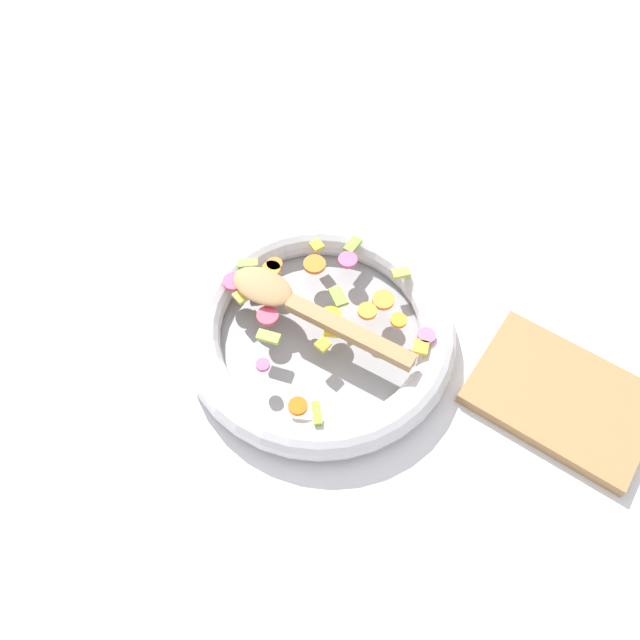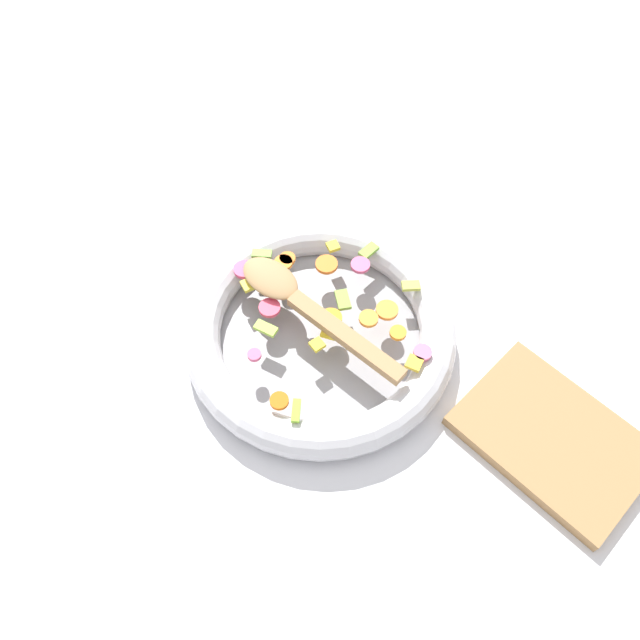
# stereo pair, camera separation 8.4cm
# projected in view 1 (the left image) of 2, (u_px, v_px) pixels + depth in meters

# --- Properties ---
(ground_plane) EXTENTS (4.00, 4.00, 0.00)m
(ground_plane) POSITION_uv_depth(u_px,v_px,m) (320.00, 339.00, 0.88)
(ground_plane) COLOR silver
(skillet) EXTENTS (0.38, 0.38, 0.05)m
(skillet) POSITION_uv_depth(u_px,v_px,m) (320.00, 331.00, 0.86)
(skillet) COLOR gray
(skillet) RESTS_ON ground_plane
(chopped_vegetables) EXTENTS (0.30, 0.28, 0.01)m
(chopped_vegetables) POSITION_uv_depth(u_px,v_px,m) (318.00, 302.00, 0.85)
(chopped_vegetables) COLOR orange
(chopped_vegetables) RESTS_ON skillet
(wooden_spoon) EXTENTS (0.28, 0.06, 0.01)m
(wooden_spoon) POSITION_uv_depth(u_px,v_px,m) (301.00, 305.00, 0.84)
(wooden_spoon) COLOR #A87F51
(wooden_spoon) RESTS_ON chopped_vegetables
(cutting_board) EXTENTS (0.23, 0.16, 0.02)m
(cutting_board) POSITION_uv_depth(u_px,v_px,m) (561.00, 397.00, 0.82)
(cutting_board) COLOR #9E7547
(cutting_board) RESTS_ON ground_plane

